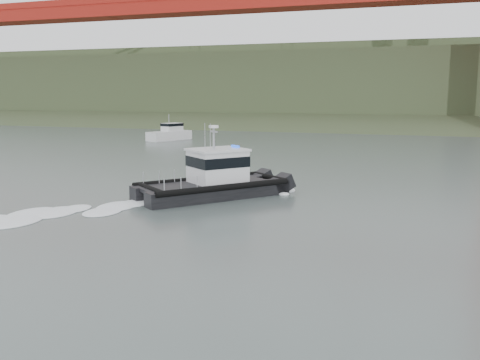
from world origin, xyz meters
name	(u,v)px	position (x,y,z in m)	size (l,w,h in m)	color
ground	(227,273)	(0.00, 0.00, 0.00)	(400.00, 400.00, 0.00)	#45534F
headlands	(400,91)	(0.00, 125.50, 7.05)	(500.00, 105.36, 27.12)	#354628
patrol_boat	(214,178)	(-6.01, 13.64, 1.19)	(8.93, 9.84, 4.75)	black
motorboat	(170,133)	(-27.73, 51.00, 0.94)	(4.58, 7.19, 3.76)	silver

